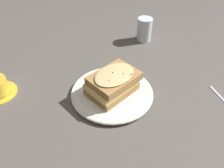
# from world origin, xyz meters

# --- Properties ---
(ground_plane) EXTENTS (2.40, 2.40, 0.00)m
(ground_plane) POSITION_xyz_m (0.00, 0.00, 0.00)
(ground_plane) COLOR #514C47
(dinner_plate) EXTENTS (0.27, 0.27, 0.02)m
(dinner_plate) POSITION_xyz_m (0.03, -0.02, 0.01)
(dinner_plate) COLOR silver
(dinner_plate) RESTS_ON ground_plane
(sandwich) EXTENTS (0.12, 0.16, 0.08)m
(sandwich) POSITION_xyz_m (0.02, -0.02, 0.05)
(sandwich) COLOR #A37542
(sandwich) RESTS_ON dinner_plate
(water_glass) EXTENTS (0.06, 0.06, 0.10)m
(water_glass) POSITION_xyz_m (0.17, -0.38, 0.05)
(water_glass) COLOR silver
(water_glass) RESTS_ON ground_plane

